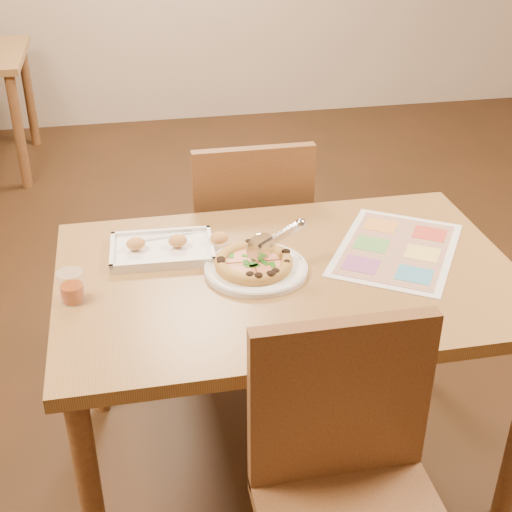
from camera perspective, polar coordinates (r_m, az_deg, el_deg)
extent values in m
plane|color=black|center=(2.47, 2.21, -15.75)|extent=(7.00, 7.00, 0.00)
cube|color=olive|center=(2.03, 2.58, -1.77)|extent=(1.30, 0.85, 0.04)
cylinder|color=brown|center=(1.94, -13.07, -18.30)|extent=(0.06, 0.06, 0.68)
cylinder|color=brown|center=(2.49, -12.99, -5.85)|extent=(0.06, 0.06, 0.68)
cylinder|color=brown|center=(2.69, 12.91, -3.00)|extent=(0.06, 0.06, 0.68)
cube|color=brown|center=(1.65, 6.75, -11.64)|extent=(0.42, 0.04, 0.45)
cube|color=brown|center=(2.75, -0.91, 1.28)|extent=(0.42, 0.42, 0.04)
cube|color=brown|center=(2.48, -0.16, 3.79)|extent=(0.42, 0.04, 0.45)
cylinder|color=brown|center=(4.39, -18.44, 9.36)|extent=(0.06, 0.06, 0.68)
cylinder|color=brown|center=(5.08, -17.71, 12.15)|extent=(0.06, 0.06, 0.68)
cylinder|color=white|center=(2.02, 0.00, -1.04)|extent=(0.30, 0.30, 0.02)
cylinder|color=gold|center=(2.01, -0.19, -0.72)|extent=(0.22, 0.22, 0.01)
cylinder|color=#DFBC79|center=(2.01, -0.19, -0.53)|extent=(0.18, 0.18, 0.01)
torus|color=gold|center=(2.01, -0.19, -0.50)|extent=(0.22, 0.22, 0.03)
cylinder|color=silver|center=(1.99, 0.39, 0.70)|extent=(0.09, 0.03, 0.09)
cube|color=silver|center=(2.00, 2.00, 1.66)|extent=(0.13, 0.05, 0.06)
cube|color=white|center=(2.12, -7.51, 0.41)|extent=(0.31, 0.22, 0.02)
cube|color=silver|center=(2.12, -7.53, 0.68)|extent=(0.15, 0.03, 0.00)
ellipsoid|color=#D88F4D|center=(2.11, -9.60, 0.99)|extent=(0.06, 0.05, 0.04)
ellipsoid|color=#D88F4D|center=(2.11, -6.28, 1.22)|extent=(0.06, 0.05, 0.04)
ellipsoid|color=#D88F4D|center=(2.12, -2.97, 1.46)|extent=(0.06, 0.05, 0.04)
cylinder|color=#86310A|center=(1.94, -14.47, -2.85)|extent=(0.06, 0.06, 0.05)
cylinder|color=white|center=(1.93, -14.54, -2.38)|extent=(0.07, 0.07, 0.09)
cube|color=silver|center=(2.17, 11.18, 0.54)|extent=(0.52, 0.56, 0.00)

